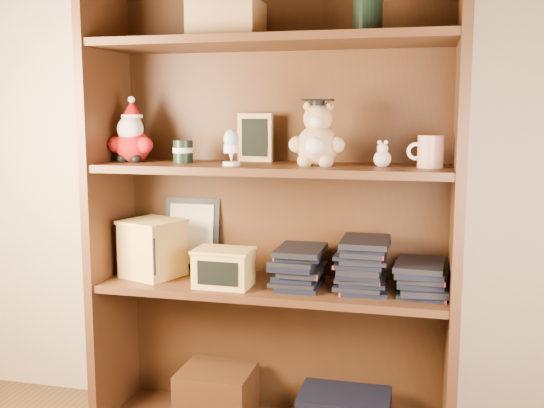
{
  "coord_description": "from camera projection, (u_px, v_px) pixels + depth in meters",
  "views": [
    {
      "loc": [
        0.66,
        -0.7,
        1.12
      ],
      "look_at": [
        0.17,
        1.3,
        0.82
      ],
      "focal_mm": 42.0,
      "sensor_mm": 36.0,
      "label": 1
    }
  ],
  "objects": [
    {
      "name": "bookcase",
      "position": [
        275.0,
        214.0,
        2.14
      ],
      "size": [
        1.2,
        0.35,
        1.6
      ],
      "color": "#4A2915",
      "rests_on": "ground"
    },
    {
      "name": "shelf_lower",
      "position": [
        272.0,
        287.0,
        2.13
      ],
      "size": [
        1.14,
        0.33,
        0.02
      ],
      "color": "#4A2915",
      "rests_on": "ground"
    },
    {
      "name": "shelf_upper",
      "position": [
        272.0,
        168.0,
        2.07
      ],
      "size": [
        1.14,
        0.33,
        0.02
      ],
      "color": "#4A2915",
      "rests_on": "ground"
    },
    {
      "name": "santa_plush",
      "position": [
        132.0,
        137.0,
        2.17
      ],
      "size": [
        0.16,
        0.12,
        0.23
      ],
      "color": "#A50F0F",
      "rests_on": "shelf_upper"
    },
    {
      "name": "teachers_tin",
      "position": [
        183.0,
        151.0,
        2.13
      ],
      "size": [
        0.07,
        0.07,
        0.08
      ],
      "color": "black",
      "rests_on": "shelf_upper"
    },
    {
      "name": "chalkboard_plaque",
      "position": [
        255.0,
        138.0,
        2.19
      ],
      "size": [
        0.13,
        0.08,
        0.16
      ],
      "color": "#9E7547",
      "rests_on": "shelf_upper"
    },
    {
      "name": "egg_cup",
      "position": [
        231.0,
        146.0,
        2.01
      ],
      "size": [
        0.05,
        0.05,
        0.12
      ],
      "color": "white",
      "rests_on": "shelf_upper"
    },
    {
      "name": "grad_teddy_bear",
      "position": [
        317.0,
        140.0,
        2.01
      ],
      "size": [
        0.18,
        0.15,
        0.22
      ],
      "color": "tan",
      "rests_on": "shelf_upper"
    },
    {
      "name": "pink_figurine",
      "position": [
        382.0,
        156.0,
        1.98
      ],
      "size": [
        0.05,
        0.05,
        0.09
      ],
      "color": "beige",
      "rests_on": "shelf_upper"
    },
    {
      "name": "teacher_mug",
      "position": [
        430.0,
        152.0,
        1.94
      ],
      "size": [
        0.11,
        0.08,
        0.1
      ],
      "color": "silver",
      "rests_on": "shelf_upper"
    },
    {
      "name": "certificate_frame",
      "position": [
        192.0,
        234.0,
        2.32
      ],
      "size": [
        0.21,
        0.05,
        0.26
      ],
      "color": "black",
      "rests_on": "shelf_lower"
    },
    {
      "name": "treats_box",
      "position": [
        153.0,
        248.0,
        2.21
      ],
      "size": [
        0.24,
        0.24,
        0.2
      ],
      "color": "#D8AE58",
      "rests_on": "shelf_lower"
    },
    {
      "name": "pencils_box",
      "position": [
        224.0,
        267.0,
        2.09
      ],
      "size": [
        0.19,
        0.14,
        0.12
      ],
      "color": "#D8AE58",
      "rests_on": "shelf_lower"
    },
    {
      "name": "book_stack_left",
      "position": [
        299.0,
        267.0,
        2.09
      ],
      "size": [
        0.14,
        0.2,
        0.13
      ],
      "color": "black",
      "rests_on": "shelf_lower"
    },
    {
      "name": "book_stack_mid",
      "position": [
        363.0,
        261.0,
        2.04
      ],
      "size": [
        0.14,
        0.2,
        0.19
      ],
      "color": "black",
      "rests_on": "shelf_lower"
    },
    {
      "name": "book_stack_right",
      "position": [
        420.0,
        279.0,
        2.0
      ],
      "size": [
        0.14,
        0.2,
        0.1
      ],
      "color": "black",
      "rests_on": "shelf_lower"
    }
  ]
}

